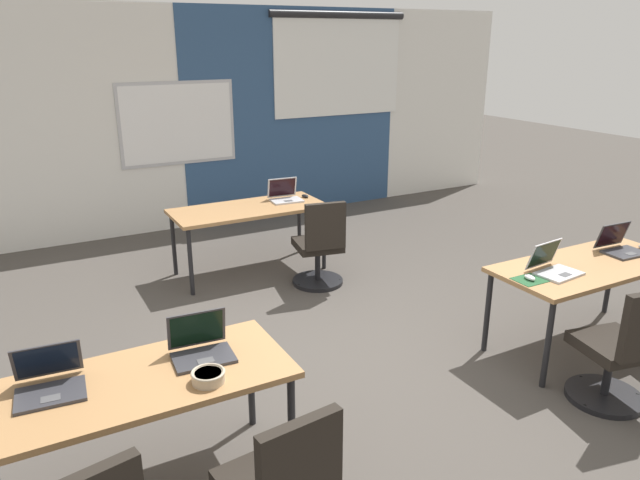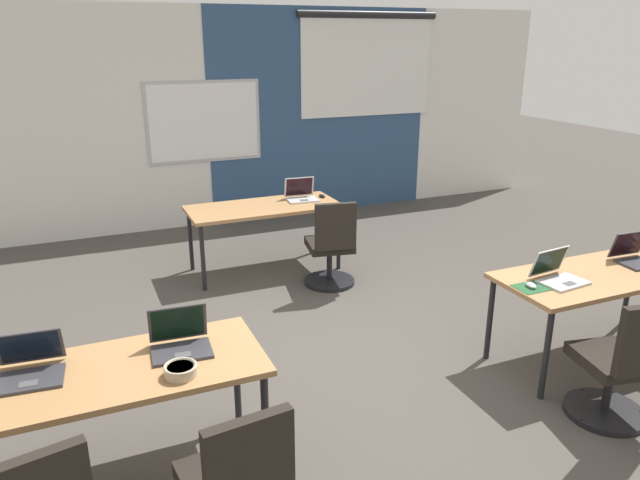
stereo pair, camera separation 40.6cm
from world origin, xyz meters
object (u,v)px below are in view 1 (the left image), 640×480
at_px(desk_far_center, 249,213).
at_px(laptop_near_left_inner, 201,347).
at_px(desk_near_right, 588,270).
at_px(laptop_near_right_inner, 554,267).
at_px(laptop_near_right_end, 621,246).
at_px(laptop_near_left_end, 49,382).
at_px(chair_near_right_inner, 620,356).
at_px(snack_bowl, 208,376).
at_px(desk_near_left, 139,389).
at_px(laptop_far_right, 285,196).
at_px(mouse_near_right_inner, 530,277).
at_px(chair_far_right, 320,251).
at_px(mouse_far_right, 305,196).

xyz_separation_m(desk_far_center, laptop_near_left_inner, (-1.38, -2.72, 0.11)).
height_order(desk_near_right, laptop_near_right_inner, laptop_near_right_inner).
height_order(laptop_near_right_end, laptop_near_left_end, laptop_near_right_end).
bearing_deg(laptop_near_left_inner, laptop_near_right_inner, 2.82).
distance_m(laptop_near_right_inner, laptop_near_left_inner, 2.72).
bearing_deg(laptop_near_left_inner, chair_near_right_inner, -11.76).
distance_m(laptop_near_left_end, snack_bowl, 0.79).
xyz_separation_m(laptop_near_right_end, laptop_near_left_inner, (-3.58, 0.02, 0.00)).
bearing_deg(desk_far_center, laptop_near_left_end, -128.64).
xyz_separation_m(desk_near_left, laptop_near_right_inner, (3.09, 0.00, 0.11)).
bearing_deg(desk_near_left, desk_far_center, 57.99).
relative_size(laptop_near_right_end, laptop_far_right, 0.98).
bearing_deg(laptop_near_right_inner, mouse_near_right_inner, 178.08).
bearing_deg(desk_near_left, chair_near_right_inner, -12.86).
bearing_deg(mouse_near_right_inner, chair_near_right_inner, -74.86).
bearing_deg(laptop_near_left_inner, desk_near_right, 2.98).
xyz_separation_m(mouse_near_right_inner, chair_near_right_inner, (0.18, -0.67, -0.36)).
height_order(desk_near_right, mouse_near_right_inner, mouse_near_right_inner).
height_order(chair_near_right_inner, laptop_far_right, laptop_far_right).
relative_size(laptop_near_right_end, chair_near_right_inner, 0.38).
bearing_deg(desk_far_center, laptop_far_right, 9.13).
relative_size(desk_far_center, chair_near_right_inner, 1.74).
xyz_separation_m(laptop_near_right_end, chair_near_right_inner, (-0.94, -0.74, -0.39)).
xyz_separation_m(chair_near_right_inner, laptop_far_right, (-0.79, 3.56, 0.39)).
bearing_deg(laptop_near_right_inner, chair_near_right_inner, -103.30).
bearing_deg(snack_bowl, laptop_near_right_inner, 4.16).
relative_size(chair_near_right_inner, chair_far_right, 1.00).
height_order(laptop_far_right, chair_far_right, laptop_far_right).
relative_size(desk_near_right, mouse_far_right, 14.78).
xyz_separation_m(laptop_near_right_inner, chair_far_right, (-0.87, 2.10, -0.39)).
distance_m(chair_near_right_inner, laptop_far_right, 3.67).
height_order(desk_far_center, chair_far_right, chair_far_right).
bearing_deg(snack_bowl, desk_near_right, 3.58).
distance_m(desk_near_left, chair_far_right, 3.07).
bearing_deg(mouse_far_right, chair_near_right_inner, -81.26).
height_order(desk_near_left, laptop_near_left_end, laptop_near_left_end).
relative_size(desk_near_right, laptop_far_right, 4.53).
relative_size(laptop_near_right_end, chair_far_right, 0.38).
relative_size(laptop_near_right_end, snack_bowl, 1.95).
relative_size(desk_near_left, chair_far_right, 1.74).
bearing_deg(mouse_near_right_inner, snack_bowl, -175.85).
bearing_deg(chair_near_right_inner, chair_far_right, -62.90).
bearing_deg(desk_far_center, laptop_near_right_end, -51.32).
height_order(desk_far_center, mouse_far_right, mouse_far_right).
height_order(desk_near_left, chair_far_right, chair_far_right).
bearing_deg(snack_bowl, laptop_near_right_end, 4.05).
bearing_deg(laptop_near_left_end, mouse_near_right_inner, 2.68).
bearing_deg(mouse_near_right_inner, desk_near_left, 179.64).
relative_size(chair_near_right_inner, laptop_near_left_end, 2.59).
bearing_deg(mouse_near_right_inner, laptop_near_right_end, 3.84).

